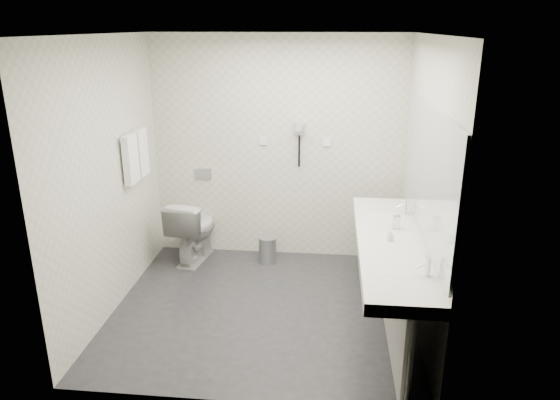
# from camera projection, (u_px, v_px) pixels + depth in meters

# --- Properties ---
(floor) EXTENTS (2.80, 2.80, 0.00)m
(floor) POSITION_uv_depth(u_px,v_px,m) (263.00, 308.00, 4.94)
(floor) COLOR #252428
(floor) RESTS_ON ground
(ceiling) EXTENTS (2.80, 2.80, 0.00)m
(ceiling) POSITION_uv_depth(u_px,v_px,m) (259.00, 34.00, 4.13)
(ceiling) COLOR silver
(ceiling) RESTS_ON wall_back
(wall_back) EXTENTS (2.80, 0.00, 2.80)m
(wall_back) POSITION_uv_depth(u_px,v_px,m) (277.00, 150.00, 5.76)
(wall_back) COLOR beige
(wall_back) RESTS_ON floor
(wall_front) EXTENTS (2.80, 0.00, 2.80)m
(wall_front) POSITION_uv_depth(u_px,v_px,m) (234.00, 242.00, 3.31)
(wall_front) COLOR beige
(wall_front) RESTS_ON floor
(wall_left) EXTENTS (0.00, 2.60, 2.60)m
(wall_left) POSITION_uv_depth(u_px,v_px,m) (108.00, 179.00, 4.67)
(wall_left) COLOR beige
(wall_left) RESTS_ON floor
(wall_right) EXTENTS (0.00, 2.60, 2.60)m
(wall_right) POSITION_uv_depth(u_px,v_px,m) (424.00, 188.00, 4.40)
(wall_right) COLOR beige
(wall_right) RESTS_ON floor
(vanity_counter) EXTENTS (0.55, 2.20, 0.10)m
(vanity_counter) POSITION_uv_depth(u_px,v_px,m) (390.00, 245.00, 4.38)
(vanity_counter) COLOR silver
(vanity_counter) RESTS_ON floor
(vanity_panel) EXTENTS (0.03, 2.15, 0.75)m
(vanity_panel) POSITION_uv_depth(u_px,v_px,m) (389.00, 289.00, 4.52)
(vanity_panel) COLOR gray
(vanity_panel) RESTS_ON floor
(vanity_post_near) EXTENTS (0.06, 0.06, 0.75)m
(vanity_post_near) POSITION_uv_depth(u_px,v_px,m) (409.00, 363.00, 3.53)
(vanity_post_near) COLOR silver
(vanity_post_near) RESTS_ON floor
(vanity_post_far) EXTENTS (0.06, 0.06, 0.75)m
(vanity_post_far) POSITION_uv_depth(u_px,v_px,m) (383.00, 242.00, 5.49)
(vanity_post_far) COLOR silver
(vanity_post_far) RESTS_ON floor
(mirror) EXTENTS (0.02, 2.20, 1.05)m
(mirror) POSITION_uv_depth(u_px,v_px,m) (428.00, 172.00, 4.15)
(mirror) COLOR #B2BCC6
(mirror) RESTS_ON wall_right
(basin_near) EXTENTS (0.40, 0.31, 0.05)m
(basin_near) POSITION_uv_depth(u_px,v_px,m) (399.00, 276.00, 3.76)
(basin_near) COLOR silver
(basin_near) RESTS_ON vanity_counter
(basin_far) EXTENTS (0.40, 0.31, 0.05)m
(basin_far) POSITION_uv_depth(u_px,v_px,m) (383.00, 214.00, 4.98)
(basin_far) COLOR silver
(basin_far) RESTS_ON vanity_counter
(faucet_near) EXTENTS (0.04, 0.04, 0.15)m
(faucet_near) POSITION_uv_depth(u_px,v_px,m) (427.00, 266.00, 3.71)
(faucet_near) COLOR silver
(faucet_near) RESTS_ON vanity_counter
(faucet_far) EXTENTS (0.04, 0.04, 0.15)m
(faucet_far) POSITION_uv_depth(u_px,v_px,m) (405.00, 206.00, 4.93)
(faucet_far) COLOR silver
(faucet_far) RESTS_ON vanity_counter
(soap_bottle_a) EXTENTS (0.06, 0.06, 0.09)m
(soap_bottle_a) POSITION_uv_depth(u_px,v_px,m) (390.00, 235.00, 4.33)
(soap_bottle_a) COLOR silver
(soap_bottle_a) RESTS_ON vanity_counter
(glass_left) EXTENTS (0.08, 0.08, 0.12)m
(glass_left) POSITION_uv_depth(u_px,v_px,m) (397.00, 222.00, 4.57)
(glass_left) COLOR silver
(glass_left) RESTS_ON vanity_counter
(toilet) EXTENTS (0.52, 0.78, 0.73)m
(toilet) POSITION_uv_depth(u_px,v_px,m) (193.00, 229.00, 5.86)
(toilet) COLOR silver
(toilet) RESTS_ON floor
(flush_plate) EXTENTS (0.18, 0.02, 0.12)m
(flush_plate) POSITION_uv_depth(u_px,v_px,m) (204.00, 174.00, 5.92)
(flush_plate) COLOR #B2B5BA
(flush_plate) RESTS_ON wall_back
(pedal_bin) EXTENTS (0.26, 0.26, 0.29)m
(pedal_bin) POSITION_uv_depth(u_px,v_px,m) (268.00, 250.00, 5.86)
(pedal_bin) COLOR #B2B5BA
(pedal_bin) RESTS_ON floor
(bin_lid) EXTENTS (0.21, 0.21, 0.02)m
(bin_lid) POSITION_uv_depth(u_px,v_px,m) (268.00, 238.00, 5.81)
(bin_lid) COLOR #B2B5BA
(bin_lid) RESTS_ON pedal_bin
(towel_rail) EXTENTS (0.02, 0.62, 0.02)m
(towel_rail) POSITION_uv_depth(u_px,v_px,m) (133.00, 134.00, 5.08)
(towel_rail) COLOR silver
(towel_rail) RESTS_ON wall_left
(towel_near) EXTENTS (0.07, 0.24, 0.48)m
(towel_near) POSITION_uv_depth(u_px,v_px,m) (131.00, 159.00, 5.02)
(towel_near) COLOR white
(towel_near) RESTS_ON towel_rail
(towel_far) EXTENTS (0.07, 0.24, 0.48)m
(towel_far) POSITION_uv_depth(u_px,v_px,m) (141.00, 153.00, 5.29)
(towel_far) COLOR white
(towel_far) RESTS_ON towel_rail
(dryer_cradle) EXTENTS (0.10, 0.04, 0.14)m
(dryer_cradle) POSITION_uv_depth(u_px,v_px,m) (300.00, 128.00, 5.62)
(dryer_cradle) COLOR #9D9EA2
(dryer_cradle) RESTS_ON wall_back
(dryer_barrel) EXTENTS (0.08, 0.14, 0.08)m
(dryer_barrel) POSITION_uv_depth(u_px,v_px,m) (299.00, 127.00, 5.55)
(dryer_barrel) COLOR #9D9EA2
(dryer_barrel) RESTS_ON dryer_cradle
(dryer_cord) EXTENTS (0.02, 0.02, 0.35)m
(dryer_cord) POSITION_uv_depth(u_px,v_px,m) (299.00, 151.00, 5.69)
(dryer_cord) COLOR black
(dryer_cord) RESTS_ON dryer_cradle
(switch_plate_a) EXTENTS (0.09, 0.02, 0.09)m
(switch_plate_a) POSITION_uv_depth(u_px,v_px,m) (264.00, 141.00, 5.73)
(switch_plate_a) COLOR silver
(switch_plate_a) RESTS_ON wall_back
(switch_plate_b) EXTENTS (0.09, 0.02, 0.09)m
(switch_plate_b) POSITION_uv_depth(u_px,v_px,m) (327.00, 142.00, 5.66)
(switch_plate_b) COLOR silver
(switch_plate_b) RESTS_ON wall_back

